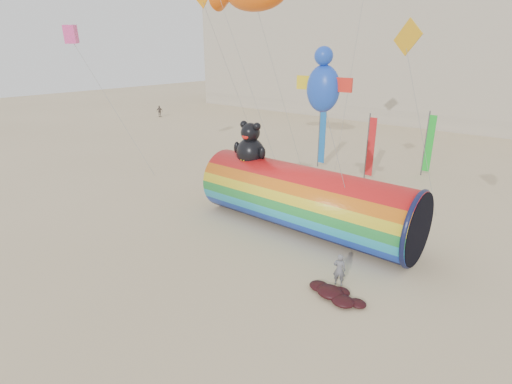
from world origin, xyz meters
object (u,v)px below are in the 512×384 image
Objects in this scene: windsock_assembly at (305,197)px; fabric_bundle at (335,294)px; hotel_building at (382,44)px; kite_handler at (339,270)px.

fabric_bundle is at bearing -45.93° from windsock_assembly.
windsock_assembly is (14.37, -42.42, -8.38)m from hotel_building.
hotel_building is 40.42× the size of kite_handler.
hotel_building is 23.06× the size of fabric_bundle.
windsock_assembly is 6.94m from fabric_bundle.
fabric_bundle is at bearing -68.05° from hotel_building.
hotel_building is at bearing 111.95° from fabric_bundle.
kite_handler is at bearing -68.00° from hotel_building.
hotel_building reaches higher than windsock_assembly.
windsock_assembly is at bearing -71.28° from hotel_building.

